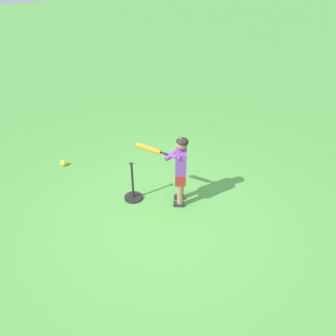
{
  "coord_description": "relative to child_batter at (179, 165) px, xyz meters",
  "views": [
    {
      "loc": [
        -2.35,
        -3.14,
        3.4
      ],
      "look_at": [
        0.43,
        0.49,
        0.45
      ],
      "focal_mm": 39.17,
      "sensor_mm": 36.0,
      "label": 1
    }
  ],
  "objects": [
    {
      "name": "batting_tee",
      "position": [
        -0.49,
        0.48,
        -0.55
      ],
      "size": [
        0.28,
        0.28,
        0.62
      ],
      "color": "black",
      "rests_on": "ground"
    },
    {
      "name": "child_batter",
      "position": [
        0.0,
        0.0,
        0.0
      ],
      "size": [
        0.54,
        0.7,
        1.08
      ],
      "color": "#232328",
      "rests_on": "ground"
    },
    {
      "name": "play_ball_far_right",
      "position": [
        -0.94,
        1.99,
        -0.6
      ],
      "size": [
        0.1,
        0.1,
        0.1
      ],
      "primitive_type": "sphere",
      "color": "yellow",
      "rests_on": "ground"
    },
    {
      "name": "ground_plane",
      "position": [
        -0.41,
        -0.21,
        -0.65
      ],
      "size": [
        40.0,
        40.0,
        0.0
      ],
      "primitive_type": "plane",
      "color": "#519942"
    }
  ]
}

